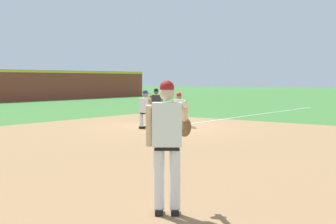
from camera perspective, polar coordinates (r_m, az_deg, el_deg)
ground_plane at (r=18.25m, az=0.10°, el=-1.82°), size 160.00×160.00×0.00m
infield_dirt_patch at (r=12.39m, az=0.04°, el=-4.62°), size 18.00×18.00×0.01m
foul_line_stripe at (r=24.72m, az=10.80°, el=-0.32°), size 15.22×0.10×0.00m
first_base_bag at (r=18.24m, az=0.10°, el=-1.68°), size 0.38×0.38×0.09m
baseball at (r=14.66m, az=1.16°, el=-3.14°), size 0.07×0.07×0.07m
pitcher at (r=6.44m, az=0.02°, el=-3.27°), size 0.85×0.57×1.86m
first_baseman at (r=18.48m, az=1.40°, el=0.53°), size 0.80×1.05×1.34m
baserunner at (r=17.36m, az=-2.79°, el=0.49°), size 0.50×0.63×1.46m
umpire at (r=20.58m, az=-1.45°, el=1.06°), size 0.66×0.68×1.46m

